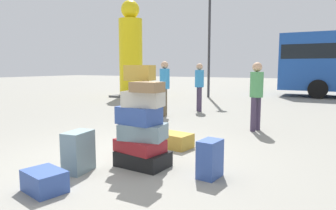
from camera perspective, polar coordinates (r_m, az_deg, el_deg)
name	(u,v)px	position (r m, az deg, el deg)	size (l,w,h in m)	color
ground_plane	(117,162)	(4.96, -9.44, -10.41)	(80.00, 80.00, 0.00)	gray
suitcase_tower	(142,127)	(4.58, -4.90, -4.01)	(0.82, 0.67, 1.51)	black
suitcase_tan_right_side	(171,140)	(5.75, 0.56, -6.49)	(0.77, 0.43, 0.27)	#B28C33
suitcase_navy_upright_blue	(45,181)	(4.05, -21.99, -12.97)	(0.50, 0.37, 0.26)	#334F99
suitcase_navy_foreground_far	(210,159)	(4.21, 7.80, -9.90)	(0.24, 0.36, 0.51)	#334F99
suitcase_slate_behind_tower	(78,152)	(4.56, -16.32, -8.34)	(0.27, 0.44, 0.58)	gray
person_bearded_onlooker	(256,90)	(7.38, 16.13, 2.65)	(0.30, 0.33, 1.59)	#3F334C
person_tourist_with_camera	(165,83)	(9.29, -0.62, 4.02)	(0.30, 0.33, 1.66)	brown
person_passerby_in_red	(199,83)	(10.36, 5.85, 4.13)	(0.30, 0.30, 1.61)	#3F334C
yellow_dummy_statue	(131,54)	(15.51, -6.93, 9.34)	(1.61, 1.61, 4.73)	yellow
lamp_post	(210,7)	(15.59, 7.77, 17.62)	(0.36, 0.36, 6.78)	#333338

